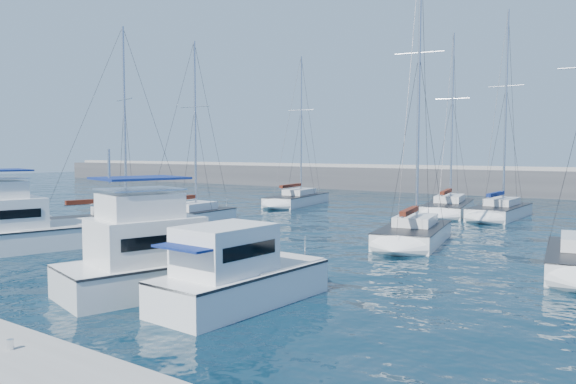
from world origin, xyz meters
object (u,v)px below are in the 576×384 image
Objects in this scene: sailboat_mid_a at (116,221)px; sailboat_back_a at (297,199)px; sailboat_back_c at (500,211)px; motor_yacht_stbd_outer at (237,278)px; sailboat_mid_d at (414,233)px; motor_yacht_port_inner at (12,229)px; motor_yacht_stbd_inner at (161,260)px; sailboat_back_b at (449,207)px; sailboat_mid_b at (190,217)px.

sailboat_mid_a is 0.93× the size of sailboat_back_a.
sailboat_back_c is (19.24, 0.35, 0.03)m from sailboat_back_a.
motor_yacht_stbd_outer is 15.87m from sailboat_mid_d.
motor_yacht_stbd_outer is (16.64, -1.17, -0.19)m from motor_yacht_port_inner.
sailboat_mid_a reaches higher than motor_yacht_stbd_inner.
sailboat_back_b is (-4.09, 31.89, -0.43)m from motor_yacht_stbd_outer.
motor_yacht_port_inner is at bearing -149.55° from sailboat_mid_d.
motor_yacht_stbd_outer is 32.16m from sailboat_back_b.
sailboat_back_c reaches higher than sailboat_back_b.
sailboat_mid_b is at bearing -135.03° from sailboat_back_c.
motor_yacht_port_inner is 0.73× the size of sailboat_mid_b.
motor_yacht_port_inner is 13.02m from motor_yacht_stbd_inner.
sailboat_back_c is (0.65, 15.49, -0.01)m from sailboat_mid_d.
sailboat_mid_d reaches higher than sailboat_back_b.
sailboat_back_a is 14.92m from sailboat_back_b.
sailboat_mid_b is 0.77× the size of sailboat_mid_d.
sailboat_mid_b is 16.79m from sailboat_back_a.
sailboat_mid_d is at bearing 93.98° from motor_yacht_stbd_inner.
sailboat_back_a is 0.89× the size of sailboat_back_c.
motor_yacht_stbd_outer is 0.40× the size of sailboat_back_c.
sailboat_back_c is at bearing 98.51° from motor_yacht_stbd_inner.
sailboat_mid_b is (2.16, 4.79, 0.00)m from sailboat_mid_a.
sailboat_mid_d is (-0.39, 15.86, -0.38)m from motor_yacht_stbd_outer.
sailboat_mid_a is 19.68m from sailboat_mid_d.
motor_yacht_port_inner is 34.60m from sailboat_back_c.
motor_yacht_stbd_outer is at bearing -68.26° from sailboat_back_a.
sailboat_back_c is at bearing 40.97° from sailboat_mid_b.
motor_yacht_stbd_outer is at bearing 16.44° from motor_yacht_stbd_inner.
sailboat_mid_d is at bearing -88.70° from sailboat_back_b.
motor_yacht_stbd_outer is at bearing -94.38° from sailboat_back_b.
sailboat_back_a is at bearing 171.72° from sailboat_back_b.
sailboat_mid_a is at bearing -135.48° from sailboat_back_b.
motor_yacht_port_inner is at bearing 178.57° from motor_yacht_stbd_outer.
motor_yacht_port_inner is 29.93m from sailboat_back_a.
motor_yacht_stbd_outer is 0.38× the size of sailboat_mid_d.
motor_yacht_stbd_inner is 31.65m from sailboat_back_c.
motor_yacht_stbd_inner is 1.29× the size of motor_yacht_stbd_outer.
sailboat_mid_b is 16.55m from sailboat_mid_d.
sailboat_mid_b is 21.70m from sailboat_back_b.
sailboat_back_b is 0.93× the size of sailboat_back_c.
sailboat_mid_d is at bearing 94.01° from motor_yacht_stbd_outer.
motor_yacht_port_inner is 13.20m from sailboat_mid_b.
sailboat_mid_b is at bearing 142.22° from motor_yacht_stbd_outer.
motor_yacht_stbd_inner is at bearing -96.96° from sailboat_back_c.
sailboat_mid_d is (16.25, 14.69, -0.57)m from motor_yacht_port_inner.
sailboat_back_b is at bearing 82.05° from motor_yacht_port_inner.
sailboat_mid_d is 1.12× the size of sailboat_back_b.
sailboat_back_a is (-18.59, 15.14, -0.05)m from sailboat_mid_d.
sailboat_mid_b is at bearing -92.52° from sailboat_back_a.
motor_yacht_port_inner is 8.74m from sailboat_mid_a.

